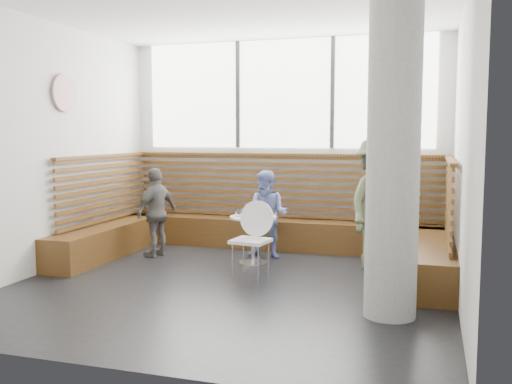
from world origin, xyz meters
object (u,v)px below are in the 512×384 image
(cafe_table, at_px, (253,230))
(adult_man, at_px, (377,203))
(child_back, at_px, (268,215))
(child_left, at_px, (157,212))
(concrete_column, at_px, (393,151))
(cafe_chair, at_px, (252,233))

(cafe_table, distance_m, adult_man, 1.68)
(adult_man, relative_size, child_back, 1.39)
(child_left, bearing_deg, concrete_column, 78.41)
(concrete_column, relative_size, child_left, 2.50)
(child_back, height_order, child_left, child_left)
(cafe_table, bearing_deg, adult_man, 6.74)
(cafe_chair, xyz_separation_m, child_left, (-1.68, 0.73, 0.09))
(cafe_table, relative_size, child_back, 0.52)
(cafe_chair, distance_m, adult_man, 1.69)
(cafe_table, distance_m, child_back, 0.46)
(concrete_column, bearing_deg, child_back, 130.45)
(cafe_table, relative_size, adult_man, 0.38)
(adult_man, distance_m, child_back, 1.57)
(adult_man, xyz_separation_m, child_left, (-3.10, -0.13, -0.22))
(cafe_chair, relative_size, child_left, 0.73)
(concrete_column, bearing_deg, cafe_chair, 147.98)
(adult_man, bearing_deg, cafe_chair, 142.14)
(cafe_table, xyz_separation_m, adult_man, (1.62, 0.19, 0.40))
(concrete_column, distance_m, child_back, 3.02)
(cafe_table, bearing_deg, child_back, 78.87)
(child_left, bearing_deg, adult_man, 108.82)
(child_left, bearing_deg, cafe_table, 104.04)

